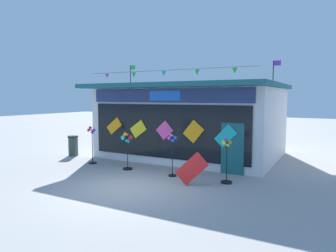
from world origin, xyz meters
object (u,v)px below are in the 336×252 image
(kite_shop_building, at_px, (193,120))
(wind_spinner_left, at_px, (127,146))
(wind_spinner_center_right, at_px, (227,161))
(wind_spinner_center_left, at_px, (172,151))
(display_kite_on_ground, at_px, (192,169))
(wind_spinner_far_left, at_px, (92,142))
(trash_bin, at_px, (73,146))

(kite_shop_building, xyz_separation_m, wind_spinner_left, (-1.05, -4.22, -0.81))
(wind_spinner_left, relative_size, wind_spinner_center_right, 0.98)
(wind_spinner_center_left, distance_m, wind_spinner_center_right, 2.10)
(kite_shop_building, bearing_deg, display_kite_on_ground, -66.04)
(wind_spinner_center_left, bearing_deg, wind_spinner_far_left, 176.44)
(wind_spinner_left, relative_size, wind_spinner_center_left, 0.96)
(wind_spinner_far_left, distance_m, display_kite_on_ground, 5.47)
(wind_spinner_left, relative_size, trash_bin, 1.52)
(wind_spinner_far_left, distance_m, wind_spinner_center_left, 4.22)
(wind_spinner_far_left, xyz_separation_m, display_kite_on_ground, (5.36, -1.01, -0.39))
(wind_spinner_left, height_order, trash_bin, wind_spinner_left)
(wind_spinner_left, bearing_deg, trash_bin, 164.48)
(wind_spinner_far_left, relative_size, wind_spinner_center_left, 1.04)
(wind_spinner_left, xyz_separation_m, wind_spinner_center_right, (4.23, 0.02, -0.24))
(kite_shop_building, xyz_separation_m, wind_spinner_far_left, (-3.11, -4.04, -0.85))
(kite_shop_building, height_order, wind_spinner_center_left, kite_shop_building)
(wind_spinner_center_right, bearing_deg, wind_spinner_center_left, -177.27)
(kite_shop_building, height_order, wind_spinner_left, kite_shop_building)
(wind_spinner_far_left, xyz_separation_m, trash_bin, (-2.19, 1.00, -0.45))
(display_kite_on_ground, bearing_deg, trash_bin, 165.06)
(wind_spinner_center_left, bearing_deg, wind_spinner_center_right, 2.73)
(wind_spinner_center_right, height_order, trash_bin, wind_spinner_center_right)
(wind_spinner_center_right, bearing_deg, wind_spinner_left, -179.77)
(kite_shop_building, xyz_separation_m, wind_spinner_center_left, (1.10, -4.30, -0.83))
(wind_spinner_far_left, xyz_separation_m, wind_spinner_left, (2.07, -0.18, 0.03))
(wind_spinner_far_left, distance_m, wind_spinner_center_right, 6.30)
(kite_shop_building, bearing_deg, wind_spinner_center_right, -52.87)
(trash_bin, height_order, display_kite_on_ground, display_kite_on_ground)
(kite_shop_building, relative_size, wind_spinner_left, 5.56)
(trash_bin, bearing_deg, kite_shop_building, 29.79)
(kite_shop_building, distance_m, wind_spinner_center_left, 4.52)
(kite_shop_building, distance_m, trash_bin, 6.25)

